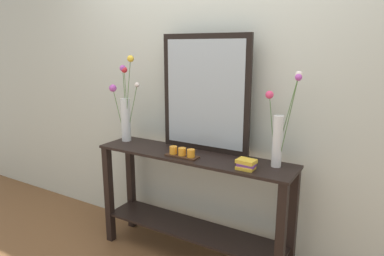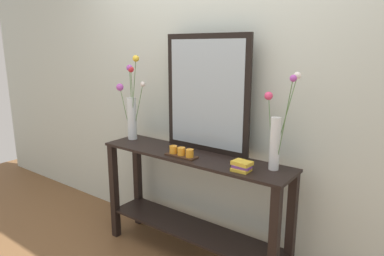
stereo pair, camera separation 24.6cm
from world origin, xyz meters
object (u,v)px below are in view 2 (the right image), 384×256
mirror_leaning (207,94)px  candle_tray (181,153)px  book_stack (242,166)px  console_table (192,196)px  tall_vase_left (131,108)px  vase_right (276,134)px

mirror_leaning → candle_tray: mirror_leaning is taller
candle_tray → book_stack: bearing=0.2°
mirror_leaning → book_stack: 0.63m
book_stack → console_table: bearing=169.6°
tall_vase_left → book_stack: tall_vase_left is taller
vase_right → candle_tray: vase_right is taller
console_table → book_stack: (0.45, -0.08, 0.36)m
candle_tray → book_stack: candle_tray is taller
tall_vase_left → book_stack: 1.15m
mirror_leaning → tall_vase_left: mirror_leaning is taller
mirror_leaning → candle_tray: 0.47m
vase_right → candle_tray: 0.69m
console_table → mirror_leaning: 0.77m
tall_vase_left → candle_tray: bearing=-11.6°
mirror_leaning → vase_right: 0.62m
vase_right → book_stack: size_ratio=4.83×
candle_tray → book_stack: 0.49m
console_table → candle_tray: size_ratio=6.21×
vase_right → book_stack: 0.30m
tall_vase_left → book_stack: bearing=-6.6°
console_table → tall_vase_left: (-0.67, 0.05, 0.59)m
book_stack → vase_right: bearing=44.9°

